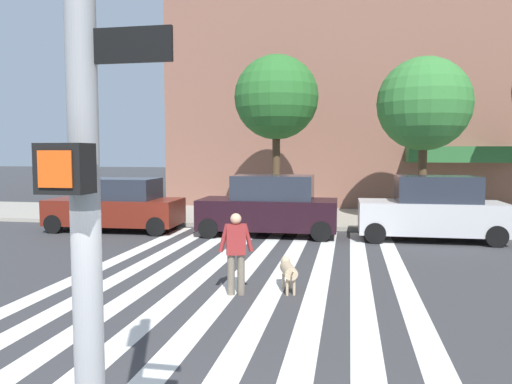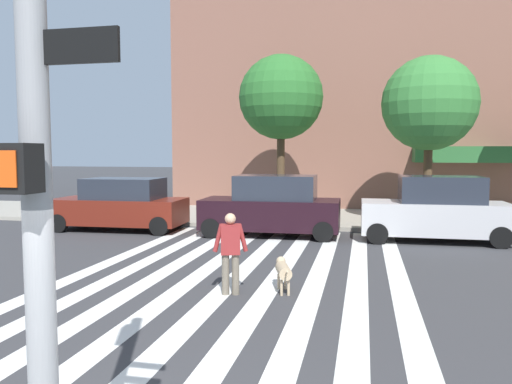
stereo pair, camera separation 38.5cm
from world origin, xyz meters
name	(u,v)px [view 2 (the right image)]	position (x,y,z in m)	size (l,w,h in m)	color
ground_plane	(264,282)	(0.00, 7.40, 0.00)	(160.00, 160.00, 0.00)	#353538
sidewalk_far	(313,218)	(0.00, 17.80, 0.07)	(80.00, 6.00, 0.15)	gray
crosswalk_stripes	(234,280)	(-0.70, 7.40, 0.00)	(7.65, 14.20, 0.01)	silver
traffic_light_pole	(26,34)	(0.19, -0.54, 3.52)	(0.74, 0.46, 5.80)	gray
parked_car_near_curb	(121,205)	(-6.56, 13.41, 0.93)	(4.78, 2.16, 1.90)	maroon
parked_car_behind_first	(272,207)	(-0.94, 13.41, 0.99)	(4.69, 2.07, 2.07)	black
parked_car_third_in_line	(436,210)	(4.35, 13.41, 1.00)	(4.54, 1.95, 2.09)	#B7B4B6
street_tree_nearest	(281,98)	(-1.22, 16.86, 5.03)	(3.40, 3.40, 6.61)	#4C3823
street_tree_middle	(429,104)	(4.42, 16.27, 4.62)	(3.47, 3.47, 6.22)	#4C3823
pedestrian_dog_walker	(230,249)	(-0.47, 6.29, 0.93)	(0.70, 0.34, 1.64)	#6B6051
dog_on_leash	(283,270)	(0.53, 6.72, 0.44)	(0.47, 1.06, 0.65)	tan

